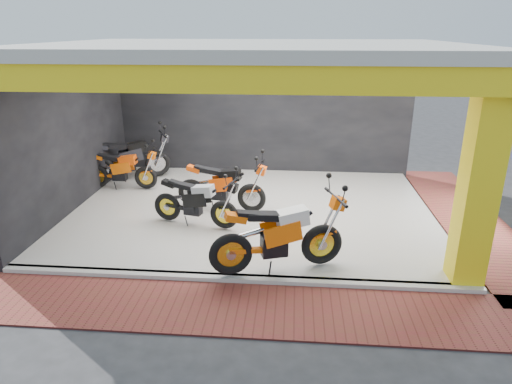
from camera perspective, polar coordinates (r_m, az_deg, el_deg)
ground at (r=8.63m, az=-1.74°, el=-7.65°), size 80.00×80.00×0.00m
showroom_floor at (r=10.42m, az=-0.49°, el=-2.34°), size 8.00×6.00×0.10m
showroom_ceiling at (r=9.65m, az=-0.56°, el=17.57°), size 8.40×6.40×0.20m
back_wall at (r=12.93m, az=0.78°, el=9.90°), size 8.20×0.20×3.50m
left_wall at (r=11.06m, az=-22.34°, el=6.71°), size 0.20×6.20×3.50m
corner_column at (r=7.75m, az=26.14°, el=1.00°), size 0.50×0.50×3.50m
header_beam_front at (r=6.70m, az=-3.03°, el=13.96°), size 8.40×0.30×0.40m
header_beam_right at (r=10.11m, az=23.44°, el=14.41°), size 0.30×6.40×0.40m
floor_kerb at (r=7.72m, az=-2.61°, el=-10.80°), size 8.00×0.20×0.10m
paver_front at (r=7.09m, az=-3.44°, el=-14.24°), size 9.00×1.40×0.03m
paver_right at (r=11.10m, az=25.06°, el=-3.08°), size 1.40×7.00×0.03m
moto_hero at (r=7.78m, az=8.34°, el=-4.16°), size 2.60×1.61×1.49m
moto_row_a at (r=9.15m, az=-4.05°, el=-1.15°), size 2.13×1.22×1.23m
moto_row_b at (r=9.96m, az=-0.56°, el=0.97°), size 2.26×1.11×1.32m
moto_row_c at (r=11.78m, az=-13.70°, el=3.08°), size 1.96×0.73×1.19m
moto_row_d at (r=12.73m, az=-12.28°, el=4.94°), size 2.45×1.82×1.41m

